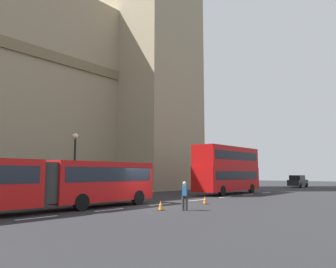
# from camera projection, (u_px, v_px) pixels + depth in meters

# --- Properties ---
(ground_plane) EXTENTS (160.00, 160.00, 0.00)m
(ground_plane) POSITION_uv_depth(u_px,v_px,m) (147.00, 206.00, 22.38)
(ground_plane) COLOR #262628
(lane_centre_marking) EXTENTS (39.00, 0.16, 0.01)m
(lane_centre_marking) POSITION_uv_depth(u_px,v_px,m) (160.00, 204.00, 23.43)
(lane_centre_marking) COLOR silver
(lane_centre_marking) RESTS_ON ground_plane
(articulated_bus) EXTENTS (16.08, 2.54, 2.90)m
(articulated_bus) POSITION_uv_depth(u_px,v_px,m) (40.00, 181.00, 18.75)
(articulated_bus) COLOR red
(articulated_bus) RESTS_ON ground_plane
(double_decker_bus) EXTENTS (9.86, 2.54, 4.90)m
(double_decker_bus) POSITION_uv_depth(u_px,v_px,m) (228.00, 168.00, 35.20)
(double_decker_bus) COLOR #B20F0F
(double_decker_bus) RESTS_ON ground_plane
(sedan_lead) EXTENTS (4.40, 1.86, 1.85)m
(sedan_lead) POSITION_uv_depth(u_px,v_px,m) (298.00, 181.00, 51.66)
(sedan_lead) COLOR black
(sedan_lead) RESTS_ON ground_plane
(traffic_cone_west) EXTENTS (0.36, 0.36, 0.58)m
(traffic_cone_west) POSITION_uv_depth(u_px,v_px,m) (161.00, 205.00, 19.74)
(traffic_cone_west) COLOR black
(traffic_cone_west) RESTS_ON ground_plane
(traffic_cone_middle) EXTENTS (0.36, 0.36, 0.58)m
(traffic_cone_middle) POSITION_uv_depth(u_px,v_px,m) (205.00, 200.00, 23.70)
(traffic_cone_middle) COLOR black
(traffic_cone_middle) RESTS_ON ground_plane
(street_lamp) EXTENTS (0.44, 0.44, 5.27)m
(street_lamp) POSITION_uv_depth(u_px,v_px,m) (75.00, 162.00, 25.89)
(street_lamp) COLOR black
(street_lamp) RESTS_ON ground_plane
(pedestrian_near_cones) EXTENTS (0.47, 0.40, 1.69)m
(pedestrian_near_cones) POSITION_uv_depth(u_px,v_px,m) (185.00, 195.00, 19.66)
(pedestrian_near_cones) COLOR #333333
(pedestrian_near_cones) RESTS_ON ground_plane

